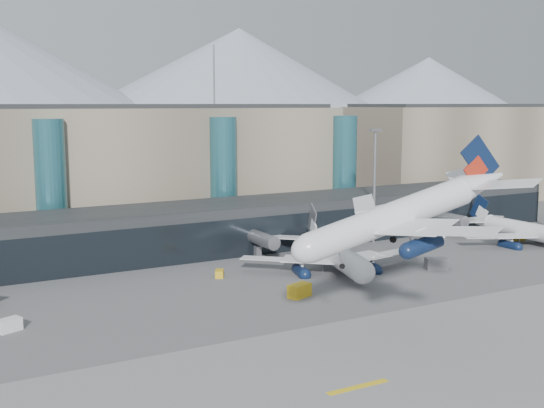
{
  "coord_description": "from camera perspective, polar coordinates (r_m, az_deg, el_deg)",
  "views": [
    {
      "loc": [
        -62.97,
        -73.11,
        31.16
      ],
      "look_at": [
        -4.95,
        32.0,
        13.38
      ],
      "focal_mm": 45.0,
      "sensor_mm": 36.0,
      "label": 1
    }
  ],
  "objects": [
    {
      "name": "veh_c",
      "position": [
        132.97,
        13.57,
        -4.87
      ],
      "size": [
        4.52,
        3.47,
        2.24
      ],
      "primitive_type": "cube",
      "rotation": [
        0.0,
        0.0,
        -0.38
      ],
      "color": "#525258",
      "rests_on": "ground"
    },
    {
      "name": "veh_e",
      "position": [
        166.46,
        19.87,
        -2.58
      ],
      "size": [
        3.29,
        2.42,
        1.66
      ],
      "primitive_type": "cube",
      "rotation": [
        0.0,
        0.0,
        -0.29
      ],
      "color": "gold",
      "rests_on": "ground"
    },
    {
      "name": "veh_g",
      "position": [
        140.28,
        4.78,
        -4.17
      ],
      "size": [
        1.84,
        2.46,
        1.28
      ],
      "primitive_type": "cube",
      "rotation": [
        0.0,
        0.0,
        -1.29
      ],
      "color": "silver",
      "rests_on": "ground"
    },
    {
      "name": "teal_towers",
      "position": [
        155.7,
        -10.77,
        1.95
      ],
      "size": [
        116.4,
        19.4,
        46.0
      ],
      "color": "#27626F",
      "rests_on": "ground"
    },
    {
      "name": "terminal_main",
      "position": [
        168.21,
        -15.74,
        2.75
      ],
      "size": [
        130.0,
        30.0,
        31.0
      ],
      "color": "gray",
      "rests_on": "ground"
    },
    {
      "name": "jet_parked_right",
      "position": [
        163.31,
        19.9,
        -1.62
      ],
      "size": [
        33.78,
        32.74,
        10.88
      ],
      "rotation": [
        0.0,
        0.0,
        1.59
      ],
      "color": "silver",
      "rests_on": "ground"
    },
    {
      "name": "terminal_east",
      "position": [
        227.61,
        15.19,
        4.17
      ],
      "size": [
        70.0,
        30.0,
        31.0
      ],
      "color": "gray",
      "rests_on": "ground"
    },
    {
      "name": "mountain_ridge",
      "position": [
        460.17,
        -19.29,
        9.78
      ],
      "size": [
        910.0,
        400.0,
        110.0
      ],
      "color": "gray",
      "rests_on": "ground"
    },
    {
      "name": "runway_markings",
      "position": [
        91.16,
        17.65,
        -11.94
      ],
      "size": [
        128.0,
        1.0,
        0.02
      ],
      "color": "gold",
      "rests_on": "ground"
    },
    {
      "name": "jet_parked_mid",
      "position": [
        130.06,
        4.98,
        -3.43
      ],
      "size": [
        35.76,
        37.23,
        11.95
      ],
      "rotation": [
        0.0,
        0.0,
        1.3
      ],
      "color": "silver",
      "rests_on": "ground"
    },
    {
      "name": "hero_jet",
      "position": [
        90.48,
        11.51,
        -0.07
      ],
      "size": [
        33.46,
        33.44,
        10.86
      ],
      "rotation": [
        0.0,
        -0.27,
        -0.13
      ],
      "color": "silver",
      "rests_on": "ground"
    },
    {
      "name": "concourse",
      "position": [
        147.54,
        -3.15,
        -1.81
      ],
      "size": [
        170.0,
        27.0,
        10.0
      ],
      "color": "black",
      "rests_on": "ground"
    },
    {
      "name": "lightmast_mid",
      "position": [
        153.6,
        8.57,
        2.07
      ],
      "size": [
        3.0,
        1.2,
        25.6
      ],
      "color": "slate",
      "rests_on": "ground"
    },
    {
      "name": "veh_h",
      "position": [
        111.41,
        2.31,
        -7.25
      ],
      "size": [
        4.39,
        3.28,
        2.17
      ],
      "primitive_type": "cube",
      "rotation": [
        0.0,
        0.0,
        0.35
      ],
      "color": "gold",
      "rests_on": "ground"
    },
    {
      "name": "ground",
      "position": [
        101.4,
        11.42,
        -9.65
      ],
      "size": [
        900.0,
        900.0,
        0.0
      ],
      "primitive_type": "plane",
      "color": "#515154",
      "rests_on": "ground"
    },
    {
      "name": "veh_b",
      "position": [
        124.04,
        -4.42,
        -5.83
      ],
      "size": [
        2.38,
        2.75,
        1.35
      ],
      "primitive_type": "cube",
      "rotation": [
        0.0,
        0.0,
        1.08
      ],
      "color": "gold",
      "rests_on": "ground"
    },
    {
      "name": "runway_strip",
      "position": [
        91.17,
        17.65,
        -11.96
      ],
      "size": [
        400.0,
        40.0,
        0.04
      ],
      "primitive_type": "cube",
      "color": "slate",
      "rests_on": "ground"
    },
    {
      "name": "veh_a",
      "position": [
        102.02,
        -21.14,
        -9.42
      ],
      "size": [
        3.63,
        2.87,
        1.8
      ],
      "primitive_type": "cube",
      "rotation": [
        0.0,
        0.0,
        0.39
      ],
      "color": "silver",
      "rests_on": "ground"
    },
    {
      "name": "veh_d",
      "position": [
        165.54,
        13.83,
        -2.36
      ],
      "size": [
        2.73,
        3.53,
        1.79
      ],
      "primitive_type": "cube",
      "rotation": [
        0.0,
        0.0,
        1.19
      ],
      "color": "silver",
      "rests_on": "ground"
    }
  ]
}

